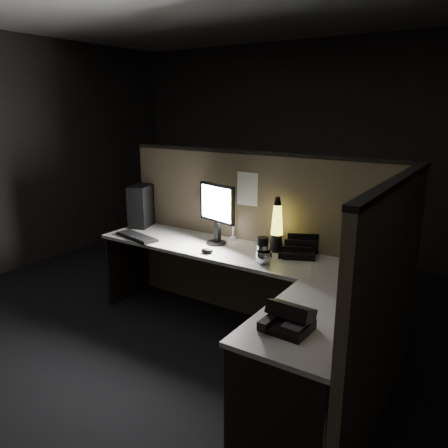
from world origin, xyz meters
The scene contains 17 objects.
floor centered at (0.00, 0.00, 0.00)m, with size 6.00×6.00×0.00m, color black.
room_shell centered at (0.00, 0.00, 1.62)m, with size 6.00×6.00×6.00m.
partition_back centered at (0.00, 0.93, 0.75)m, with size 2.66×0.06×1.50m, color brown.
partition_right centered at (1.33, 0.10, 0.75)m, with size 0.06×1.66×1.50m, color brown.
desk centered at (0.18, 0.25, 0.58)m, with size 2.60×1.60×0.73m.
pc_tower centered at (-1.22, 0.80, 0.94)m, with size 0.18×0.39×0.41m, color black.
monitor centered at (-0.24, 0.68, 1.05)m, with size 0.41×0.18×0.53m.
keyboard centered at (-0.95, 0.41, 0.74)m, with size 0.47×0.16×0.02m, color black.
mouse centered at (-0.16, 0.41, 0.75)m, with size 0.10×0.07×0.04m, color black.
clip_lamp centered at (-0.17, 0.77, 0.87)m, with size 0.05×0.18×0.23m.
organizer centered at (0.50, 0.76, 0.77)m, with size 0.32×0.30×0.19m.
lava_lamp centered at (0.29, 0.78, 0.92)m, with size 0.12×0.12×0.46m.
travel_mug centered at (0.32, 0.47, 0.83)m, with size 0.09×0.09×0.20m, color black.
steel_mug centered at (0.35, 0.45, 0.78)m, with size 0.12×0.12×0.10m, color silver.
figurine centered at (0.92, 0.82, 0.77)m, with size 0.05×0.05×0.05m, color yellow.
pinned_paper centered at (-0.07, 0.90, 1.20)m, with size 0.20×0.00×0.29m, color white.
desk_phone centered at (0.93, -0.38, 0.79)m, with size 0.26×0.27×0.15m.
Camera 1 is at (1.81, -2.36, 1.90)m, focal length 35.00 mm.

